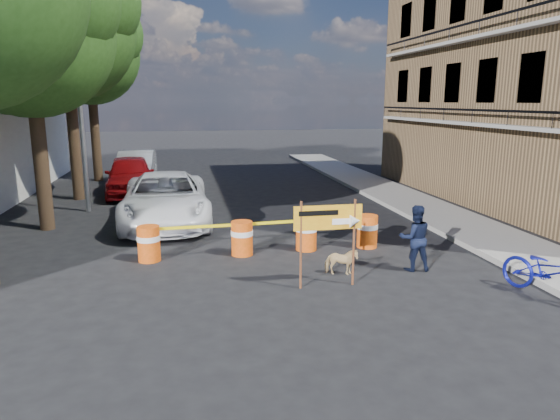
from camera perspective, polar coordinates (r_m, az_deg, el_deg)
name	(u,v)px	position (r m, az deg, el deg)	size (l,w,h in m)	color
ground	(311,297)	(10.46, 3.62, -9.92)	(120.00, 120.00, 0.00)	black
sidewalk_east	(443,216)	(18.06, 18.10, -0.69)	(2.40, 40.00, 0.15)	gray
tree_mid_a	(30,29)	(17.04, -26.69, 17.99)	(5.25, 5.00, 8.68)	#332316
tree_mid_b	(66,28)	(21.97, -23.25, 18.61)	(5.67, 5.40, 9.62)	#332316
tree_far	(90,53)	(26.81, -20.87, 16.41)	(5.04, 4.80, 8.84)	#332316
streetlamp	(80,89)	(19.19, -21.84, 12.74)	(1.25, 0.18, 8.00)	gray
barrel_far_left	(149,243)	(12.99, -14.77, -3.65)	(0.58, 0.58, 0.90)	#C64C0B
barrel_mid_left	(242,237)	(13.09, -4.37, -3.15)	(0.58, 0.58, 0.90)	#C64C0B
barrel_mid_right	(306,233)	(13.50, 3.02, -2.64)	(0.58, 0.58, 0.90)	#C64C0B
barrel_far_right	(367,231)	(13.95, 9.93, -2.33)	(0.58, 0.58, 0.90)	#C64C0B
detour_sign	(337,223)	(10.68, 6.55, -1.54)	(1.50, 0.28, 1.92)	#592D19
pedestrian	(415,238)	(12.23, 15.16, -3.10)	(0.77, 0.60, 1.59)	black
bicycle	(553,249)	(11.53, 28.78, -3.92)	(0.72, 1.09, 2.07)	#121897
dog	(341,262)	(11.70, 7.00, -5.88)	(0.34, 0.75, 0.64)	#DBBA7D
suv_white	(166,199)	(16.76, -12.95, 1.25)	(2.74, 5.94, 1.65)	white
sedan_red	(130,175)	(22.44, -16.76, 3.83)	(1.98, 4.91, 1.67)	maroon
sedan_silver	(136,167)	(25.46, -16.09, 4.71)	(1.67, 4.78, 1.57)	silver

